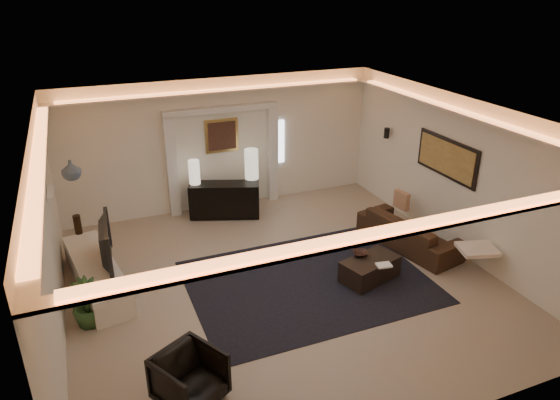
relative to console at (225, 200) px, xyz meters
name	(u,v)px	position (x,y,z in m)	size (l,w,h in m)	color
floor	(282,281)	(0.17, -2.87, -0.40)	(7.00, 7.00, 0.00)	tan
ceiling	(283,116)	(0.17, -2.87, 2.50)	(7.00, 7.00, 0.00)	white
wall_back	(222,144)	(0.17, 0.63, 1.05)	(7.00, 7.00, 0.00)	white
wall_front	(412,333)	(0.17, -6.37, 1.05)	(7.00, 7.00, 0.00)	white
wall_left	(48,244)	(-3.33, -2.87, 1.05)	(7.00, 7.00, 0.00)	white
wall_right	(457,175)	(3.67, -2.87, 1.05)	(7.00, 7.00, 0.00)	white
cove_soffit	(283,134)	(0.17, -2.87, 2.22)	(7.00, 7.00, 0.04)	silver
daylight_slit	(279,142)	(1.52, 0.61, 0.95)	(0.25, 0.03, 1.00)	white
area_rug	(308,282)	(0.57, -3.07, -0.39)	(4.00, 3.00, 0.01)	black
pilaster_left	(172,167)	(-0.98, 0.53, 0.70)	(0.22, 0.20, 2.20)	silver
pilaster_right	(272,154)	(1.32, 0.53, 0.70)	(0.22, 0.20, 2.20)	silver
alcove_header	(221,109)	(0.17, 0.53, 1.85)	(2.52, 0.20, 0.12)	silver
painting_frame	(222,136)	(0.17, 0.60, 1.25)	(0.74, 0.04, 0.74)	tan
painting_canvas	(222,136)	(0.17, 0.58, 1.25)	(0.62, 0.02, 0.62)	#4C2D1E
art_panel_frame	(447,158)	(3.64, -2.57, 1.30)	(0.04, 1.64, 0.74)	black
art_panel_gold	(446,158)	(3.61, -2.57, 1.30)	(0.02, 1.50, 0.62)	tan
wall_sconce	(387,133)	(3.55, -0.67, 1.28)	(0.12, 0.12, 0.22)	black
wall_niche	(50,193)	(-3.27, -1.47, 1.25)	(0.10, 0.55, 0.04)	silver
console	(225,200)	(0.00, 0.00, 0.00)	(1.49, 0.47, 0.75)	black
lamp_left	(194,170)	(-0.57, 0.23, 0.69)	(0.23, 0.23, 0.52)	white
lamp_right	(252,165)	(0.66, 0.07, 0.69)	(0.30, 0.30, 0.66)	silver
media_ledge	(97,274)	(-2.78, -1.82, -0.17)	(0.61, 2.44, 0.46)	#F2E6CF
tv	(100,243)	(-2.65, -1.88, 0.42)	(0.17, 1.27, 0.73)	black
figurine	(78,224)	(-2.98, -0.60, 0.24)	(0.13, 0.13, 0.36)	black
ginger_jar	(71,170)	(-2.92, -1.02, 1.44)	(0.32, 0.32, 0.34)	#3A5062
plant	(86,303)	(-2.98, -2.88, -0.02)	(0.43, 0.43, 0.77)	#305325
sofa	(409,232)	(2.92, -2.63, -0.09)	(0.82, 2.11, 0.61)	brown
throw_blanket	(478,249)	(3.31, -4.01, 0.15)	(0.62, 0.51, 0.07)	silver
throw_pillow	(402,200)	(3.32, -1.75, 0.15)	(0.11, 0.37, 0.37)	tan
coffee_table	(370,269)	(1.59, -3.38, -0.20)	(1.00, 0.55, 0.37)	black
bowl	(361,252)	(1.50, -3.19, 0.04)	(0.26, 0.26, 0.06)	black
magazine	(384,264)	(1.68, -3.65, 0.02)	(0.25, 0.18, 0.03)	white
armchair	(190,378)	(-1.90, -4.94, -0.06)	(0.72, 0.75, 0.68)	black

